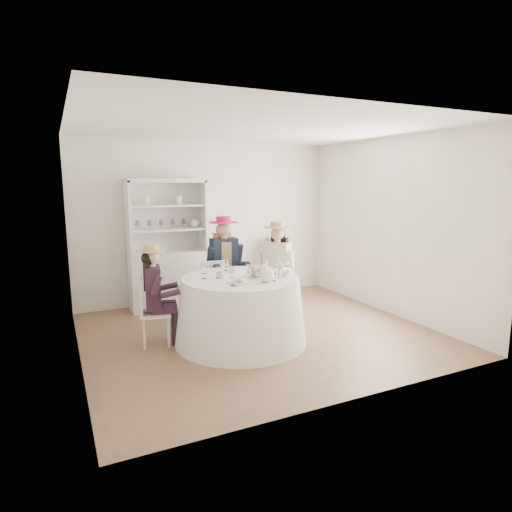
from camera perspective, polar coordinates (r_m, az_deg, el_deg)
name	(u,v)px	position (r m, az deg, el deg)	size (l,w,h in m)	color
ground	(259,333)	(5.90, 0.42, -10.25)	(4.50, 4.50, 0.00)	brown
ceiling	(259,127)	(5.58, 0.46, 16.76)	(4.50, 4.50, 0.00)	white
wall_back	(209,222)	(7.42, -6.34, 4.53)	(4.50, 4.50, 0.00)	silver
wall_front	(357,259)	(3.90, 13.37, -0.39)	(4.50, 4.50, 0.00)	silver
wall_left	(72,245)	(5.03, -23.27, 1.32)	(4.50, 4.50, 0.00)	silver
wall_right	(392,227)	(6.87, 17.63, 3.71)	(4.50, 4.50, 0.00)	silver
tea_table	(241,310)	(5.48, -2.06, -7.19)	(1.67, 1.67, 0.85)	white
hutch	(168,263)	(7.07, -11.64, -0.87)	(1.34, 0.74, 2.08)	silver
side_table	(273,274)	(7.79, 2.31, -2.43)	(0.48, 0.48, 0.75)	silver
hatbox	(273,246)	(7.70, 2.34, 1.36)	(0.29, 0.29, 0.29)	black
guest_left	(155,289)	(5.44, -13.35, -4.31)	(0.50, 0.48, 1.28)	silver
guest_mid	(225,261)	(6.39, -4.21, -0.66)	(0.55, 0.58, 1.53)	silver
guest_right	(276,265)	(6.30, 2.74, -1.18)	(0.63, 0.60, 1.46)	silver
spare_chair	(212,289)	(6.26, -5.93, -4.36)	(0.42, 0.42, 0.93)	silver
teacup_a	(220,276)	(5.32, -4.89, -2.61)	(0.09, 0.09, 0.07)	white
teacup_b	(233,270)	(5.64, -3.09, -1.90)	(0.07, 0.07, 0.07)	white
teacup_c	(255,272)	(5.54, -0.13, -2.11)	(0.08, 0.08, 0.07)	white
flower_bowl	(258,274)	(5.42, 0.27, -2.46)	(0.19, 0.19, 0.05)	white
flower_arrangement	(257,270)	(5.34, 0.15, -1.89)	(0.19, 0.19, 0.07)	pink
table_teapot	(267,275)	(5.11, 1.44, -2.57)	(0.26, 0.18, 0.19)	white
sandwich_plate	(238,282)	(5.07, -2.41, -3.44)	(0.27, 0.27, 0.06)	white
cupcake_stand	(282,269)	(5.44, 3.52, -1.79)	(0.24, 0.24, 0.23)	white
stemware_set	(240,271)	(5.36, -2.09, -2.06)	(0.95, 0.91, 0.15)	white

